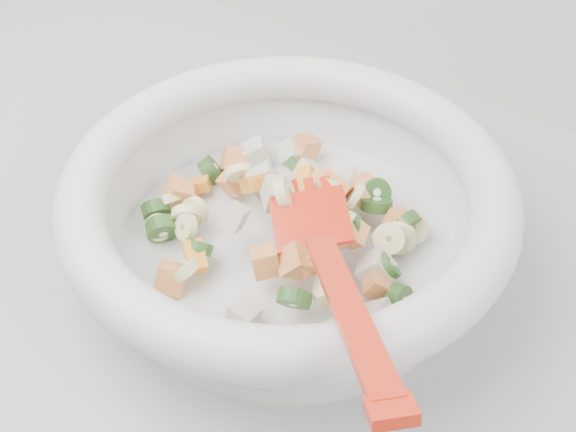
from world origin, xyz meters
The scene contains 1 object.
mixing_bowl centered at (-0.05, 1.42, 0.95)m, with size 0.37×0.35×0.13m.
Camera 1 is at (0.20, 1.08, 1.34)m, focal length 45.00 mm.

